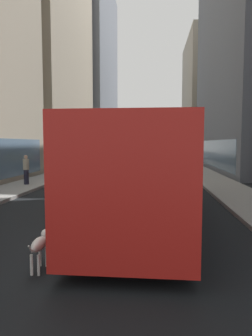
{
  "coord_description": "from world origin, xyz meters",
  "views": [
    {
      "loc": [
        1.7,
        -6.59,
        2.49
      ],
      "look_at": [
        0.48,
        6.51,
        1.4
      ],
      "focal_mm": 31.41,
      "sensor_mm": 36.0,
      "label": 1
    }
  ],
  "objects": [
    {
      "name": "building_left_mid",
      "position": [
        -11.9,
        27.84,
        14.29
      ],
      "size": [
        9.33,
        17.62,
        28.6
      ],
      "color": "#A0937F",
      "rests_on": "ground"
    },
    {
      "name": "sidewalk_left",
      "position": [
        -5.7,
        35.0,
        0.07
      ],
      "size": [
        2.4,
        110.0,
        0.15
      ],
      "primitive_type": "cube",
      "color": "gray",
      "rests_on": "ground"
    },
    {
      "name": "dalmatian_dog",
      "position": [
        -0.51,
        -1.11,
        0.51
      ],
      "size": [
        0.22,
        0.96,
        0.72
      ],
      "color": "white",
      "rests_on": "ground"
    },
    {
      "name": "car_silver_sedan",
      "position": [
        2.8,
        17.88,
        0.83
      ],
      "size": [
        1.92,
        4.57,
        1.62
      ],
      "color": "#B7BABF",
      "rests_on": "ground"
    },
    {
      "name": "ground_plane",
      "position": [
        0.0,
        35.0,
        0.0
      ],
      "size": [
        120.0,
        120.0,
        0.0
      ],
      "primitive_type": "plane",
      "color": "black"
    },
    {
      "name": "transit_bus",
      "position": [
        1.2,
        3.8,
        1.78
      ],
      "size": [
        2.78,
        11.53,
        3.05
      ],
      "color": "red",
      "rests_on": "ground"
    },
    {
      "name": "car_blue_hatchback",
      "position": [
        -2.8,
        39.63,
        0.82
      ],
      "size": [
        1.81,
        4.11,
        1.62
      ],
      "color": "#4C6BB7",
      "rests_on": "ground"
    },
    {
      "name": "pedestrian_in_coat",
      "position": [
        -5.59,
        9.63,
        1.01
      ],
      "size": [
        0.34,
        0.34,
        1.69
      ],
      "color": "#1E1E2D",
      "rests_on": "sidewalk_left"
    },
    {
      "name": "building_right_far",
      "position": [
        11.9,
        40.8,
        9.28
      ],
      "size": [
        10.33,
        14.33,
        18.58
      ],
      "color": "#B2A893",
      "rests_on": "ground"
    },
    {
      "name": "car_red_coupe",
      "position": [
        -2.8,
        29.09,
        0.82
      ],
      "size": [
        1.82,
        4.49,
        1.62
      ],
      "color": "red",
      "rests_on": "ground"
    },
    {
      "name": "building_left_far",
      "position": [
        -11.9,
        48.26,
        16.02
      ],
      "size": [
        11.2,
        21.52,
        32.06
      ],
      "color": "slate",
      "rests_on": "ground"
    },
    {
      "name": "sidewalk_right",
      "position": [
        5.7,
        35.0,
        0.07
      ],
      "size": [
        2.4,
        110.0,
        0.15
      ],
      "primitive_type": "cube",
      "color": "gray",
      "rests_on": "ground"
    },
    {
      "name": "car_yellow_taxi",
      "position": [
        1.2,
        29.15,
        0.82
      ],
      "size": [
        1.86,
        4.58,
        1.62
      ],
      "color": "yellow",
      "rests_on": "ground"
    },
    {
      "name": "car_white_van",
      "position": [
        -1.2,
        13.08,
        0.82
      ],
      "size": [
        1.87,
        4.45,
        1.62
      ],
      "color": "silver",
      "rests_on": "ground"
    }
  ]
}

